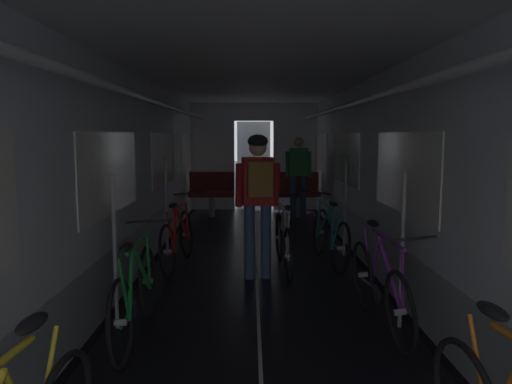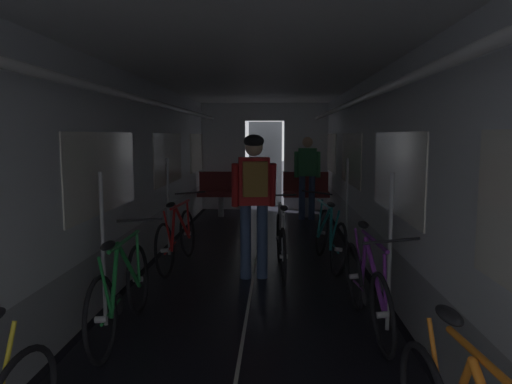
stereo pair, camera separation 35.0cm
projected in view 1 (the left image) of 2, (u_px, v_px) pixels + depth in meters
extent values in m
cube|color=black|center=(133.00, 287.00, 5.44)|extent=(0.08, 11.50, 0.01)
cube|color=black|center=(380.00, 286.00, 5.47)|extent=(0.08, 11.50, 0.01)
cube|color=beige|center=(257.00, 287.00, 5.45)|extent=(0.03, 11.27, 0.00)
cube|color=#9EA0A5|center=(124.00, 262.00, 5.40)|extent=(0.12, 11.50, 0.60)
cube|color=silver|center=(120.00, 153.00, 5.26)|extent=(0.12, 11.50, 1.85)
cube|color=white|center=(111.00, 173.00, 4.71)|extent=(0.02, 1.90, 0.80)
cube|color=white|center=(164.00, 159.00, 7.56)|extent=(0.02, 1.90, 0.80)
cube|color=white|center=(188.00, 152.00, 10.42)|extent=(0.02, 1.90, 0.80)
cube|color=yellow|center=(111.00, 173.00, 4.68)|extent=(0.01, 0.20, 0.28)
cylinder|color=white|center=(149.00, 100.00, 5.19)|extent=(0.07, 11.04, 0.07)
cylinder|color=#B7BABF|center=(115.00, 252.00, 4.21)|extent=(0.04, 0.04, 1.40)
cylinder|color=#B7BABF|center=(166.00, 207.00, 6.80)|extent=(0.04, 0.04, 1.40)
cube|color=#9EA0A5|center=(390.00, 261.00, 5.43)|extent=(0.12, 11.50, 0.60)
cube|color=silver|center=(394.00, 153.00, 5.29)|extent=(0.12, 11.50, 1.85)
cube|color=white|center=(404.00, 173.00, 4.74)|extent=(0.02, 1.90, 0.80)
cube|color=white|center=(346.00, 159.00, 7.59)|extent=(0.02, 1.90, 0.80)
cube|color=white|center=(320.00, 152.00, 10.45)|extent=(0.02, 1.90, 0.80)
cube|color=yellow|center=(398.00, 171.00, 4.93)|extent=(0.01, 0.20, 0.28)
cylinder|color=white|center=(364.00, 100.00, 5.22)|extent=(0.07, 11.04, 0.07)
cylinder|color=#B7BABF|center=(402.00, 251.00, 4.24)|extent=(0.04, 0.04, 1.40)
cylinder|color=#B7BABF|center=(345.00, 207.00, 6.82)|extent=(0.04, 0.04, 1.40)
cube|color=silver|center=(213.00, 157.00, 11.07)|extent=(1.00, 0.12, 2.45)
cube|color=silver|center=(295.00, 157.00, 11.09)|extent=(1.00, 0.12, 2.45)
cube|color=silver|center=(254.00, 112.00, 10.96)|extent=(0.90, 0.12, 0.40)
cube|color=#4C4F54|center=(254.00, 164.00, 11.80)|extent=(0.81, 0.04, 2.05)
cube|color=white|center=(257.00, 61.00, 5.16)|extent=(3.14, 11.62, 0.12)
cylinder|color=gray|center=(212.00, 206.00, 10.13)|extent=(0.12, 0.12, 0.44)
cube|color=maroon|center=(212.00, 194.00, 10.10)|extent=(0.96, 0.44, 0.10)
cube|color=maroon|center=(212.00, 181.00, 10.26)|extent=(0.96, 0.08, 0.40)
torus|color=gray|center=(192.00, 172.00, 10.26)|extent=(0.14, 0.14, 0.02)
cylinder|color=gray|center=(297.00, 206.00, 10.15)|extent=(0.12, 0.12, 0.44)
cube|color=maroon|center=(297.00, 194.00, 10.12)|extent=(0.96, 0.44, 0.10)
cube|color=maroon|center=(296.00, 181.00, 10.28)|extent=(0.96, 0.08, 0.40)
torus|color=gray|center=(276.00, 172.00, 10.28)|extent=(0.14, 0.14, 0.02)
cylinder|color=yellow|center=(47.00, 381.00, 2.24)|extent=(0.08, 0.16, 0.49)
ellipsoid|color=black|center=(32.00, 323.00, 2.16)|extent=(0.11, 0.25, 0.07)
torus|color=black|center=(341.00, 248.00, 5.91)|extent=(0.20, 0.68, 0.67)
cylinder|color=#B2B2B7|center=(341.00, 248.00, 5.91)|extent=(0.10, 0.06, 0.06)
torus|color=black|center=(320.00, 232.00, 6.91)|extent=(0.20, 0.68, 0.67)
cylinder|color=#B2B2B7|center=(320.00, 232.00, 6.91)|extent=(0.10, 0.06, 0.06)
cylinder|color=teal|center=(324.00, 221.00, 6.57)|extent=(0.17, 0.53, 0.56)
cylinder|color=teal|center=(332.00, 227.00, 6.17)|extent=(0.08, 0.35, 0.55)
cylinder|color=teal|center=(325.00, 204.00, 6.38)|extent=(0.12, 0.82, 0.04)
cylinder|color=teal|center=(337.00, 228.00, 5.94)|extent=(0.11, 0.16, 0.49)
cylinder|color=teal|center=(336.00, 246.00, 6.13)|extent=(0.07, 0.45, 0.07)
cylinder|color=teal|center=(319.00, 216.00, 6.85)|extent=(0.09, 0.10, 0.49)
cylinder|color=black|center=(331.00, 244.00, 6.36)|extent=(0.05, 0.17, 0.17)
ellipsoid|color=black|center=(333.00, 204.00, 5.95)|extent=(0.12, 0.25, 0.07)
cylinder|color=black|center=(316.00, 192.00, 6.82)|extent=(0.44, 0.07, 0.08)
torus|color=black|center=(168.00, 252.00, 5.73)|extent=(0.15, 0.68, 0.67)
cylinder|color=#B2B2B7|center=(168.00, 252.00, 5.73)|extent=(0.10, 0.06, 0.06)
torus|color=black|center=(186.00, 234.00, 6.74)|extent=(0.15, 0.68, 0.67)
cylinder|color=#B2B2B7|center=(186.00, 234.00, 6.74)|extent=(0.10, 0.06, 0.06)
cylinder|color=red|center=(182.00, 223.00, 6.40)|extent=(0.13, 0.54, 0.56)
cylinder|color=red|center=(175.00, 229.00, 6.00)|extent=(0.06, 0.35, 0.55)
cylinder|color=red|center=(181.00, 205.00, 6.22)|extent=(0.11, 0.82, 0.04)
cylinder|color=red|center=(170.00, 231.00, 5.77)|extent=(0.08, 0.16, 0.49)
cylinder|color=red|center=(172.00, 249.00, 5.96)|extent=(0.06, 0.45, 0.07)
cylinder|color=red|center=(187.00, 218.00, 6.68)|extent=(0.07, 0.09, 0.49)
cylinder|color=black|center=(176.00, 247.00, 6.18)|extent=(0.04, 0.17, 0.17)
ellipsoid|color=black|center=(173.00, 205.00, 5.78)|extent=(0.12, 0.25, 0.07)
cylinder|color=black|center=(189.00, 193.00, 6.66)|extent=(0.44, 0.06, 0.06)
torus|color=black|center=(120.00, 323.00, 3.56)|extent=(0.08, 0.67, 0.67)
cylinder|color=#B2B2B7|center=(120.00, 323.00, 3.56)|extent=(0.09, 0.05, 0.06)
torus|color=black|center=(148.00, 281.00, 4.57)|extent=(0.08, 0.67, 0.67)
cylinder|color=#B2B2B7|center=(148.00, 281.00, 4.57)|extent=(0.09, 0.05, 0.06)
cylinder|color=#1E8438|center=(142.00, 268.00, 4.23)|extent=(0.07, 0.54, 0.56)
cylinder|color=#1E8438|center=(131.00, 282.00, 3.83)|extent=(0.07, 0.34, 0.55)
cylinder|color=#1E8438|center=(139.00, 242.00, 4.05)|extent=(0.05, 0.82, 0.04)
cylinder|color=#1E8438|center=(124.00, 288.00, 3.60)|extent=(0.05, 0.16, 0.49)
cylinder|color=#1E8438|center=(128.00, 314.00, 3.79)|extent=(0.03, 0.45, 0.07)
cylinder|color=#1E8438|center=(148.00, 257.00, 4.51)|extent=(0.06, 0.09, 0.49)
cylinder|color=black|center=(134.00, 307.00, 4.01)|extent=(0.02, 0.17, 0.17)
ellipsoid|color=black|center=(126.00, 247.00, 3.62)|extent=(0.10, 0.24, 0.07)
cylinder|color=black|center=(150.00, 221.00, 4.50)|extent=(0.44, 0.03, 0.05)
torus|color=black|center=(363.00, 275.00, 4.78)|extent=(0.13, 0.67, 0.67)
cylinder|color=#B2B2B7|center=(363.00, 275.00, 4.78)|extent=(0.10, 0.06, 0.06)
torus|color=black|center=(400.00, 312.00, 3.77)|extent=(0.13, 0.67, 0.67)
cylinder|color=#B2B2B7|center=(400.00, 312.00, 3.77)|extent=(0.10, 0.06, 0.06)
cylinder|color=purple|center=(390.00, 274.00, 4.06)|extent=(0.12, 0.54, 0.56)
cylinder|color=purple|center=(375.00, 261.00, 4.47)|extent=(0.07, 0.35, 0.55)
cylinder|color=purple|center=(387.00, 239.00, 4.18)|extent=(0.08, 0.82, 0.04)
cylinder|color=purple|center=(368.00, 253.00, 4.69)|extent=(0.08, 0.16, 0.49)
cylinder|color=purple|center=(369.00, 284.00, 4.56)|extent=(0.05, 0.45, 0.07)
cylinder|color=purple|center=(403.00, 281.00, 3.78)|extent=(0.07, 0.09, 0.49)
cylinder|color=black|center=(377.00, 294.00, 4.34)|extent=(0.04, 0.17, 0.17)
ellipsoid|color=black|center=(373.00, 223.00, 4.60)|extent=(0.11, 0.24, 0.07)
cylinder|color=black|center=(409.00, 239.00, 3.72)|extent=(0.44, 0.05, 0.06)
cylinder|color=orange|center=(478.00, 366.00, 2.39)|extent=(0.08, 0.16, 0.49)
ellipsoid|color=black|center=(492.00, 311.00, 2.31)|extent=(0.11, 0.25, 0.07)
cylinder|color=#384C75|center=(249.00, 242.00, 5.74)|extent=(0.13, 0.13, 0.90)
cylinder|color=#384C75|center=(266.00, 241.00, 5.77)|extent=(0.13, 0.13, 0.90)
cube|color=red|center=(258.00, 181.00, 5.67)|extent=(0.38, 0.26, 0.56)
cylinder|color=red|center=(239.00, 185.00, 5.66)|extent=(0.11, 0.21, 0.53)
cylinder|color=red|center=(276.00, 185.00, 5.72)|extent=(0.11, 0.21, 0.53)
sphere|color=beige|center=(258.00, 147.00, 5.62)|extent=(0.21, 0.21, 0.21)
ellipsoid|color=black|center=(258.00, 141.00, 5.61)|extent=(0.27, 0.31, 0.16)
cube|color=olive|center=(260.00, 179.00, 5.49)|extent=(0.30, 0.19, 0.40)
torus|color=black|center=(288.00, 256.00, 5.51)|extent=(0.08, 0.67, 0.67)
cylinder|color=#B2B2B7|center=(288.00, 256.00, 5.51)|extent=(0.09, 0.05, 0.05)
torus|color=black|center=(279.00, 237.00, 6.52)|extent=(0.08, 0.67, 0.67)
cylinder|color=#B2B2B7|center=(279.00, 237.00, 6.52)|extent=(0.09, 0.05, 0.05)
cylinder|color=#ADAFB5|center=(282.00, 226.00, 6.19)|extent=(0.05, 0.54, 0.56)
cylinder|color=#ADAFB5|center=(286.00, 232.00, 5.78)|extent=(0.06, 0.34, 0.55)
cylinder|color=#ADAFB5|center=(284.00, 207.00, 6.00)|extent=(0.07, 0.82, 0.03)
cylinder|color=#ADAFB5|center=(288.00, 234.00, 5.55)|extent=(0.03, 0.16, 0.49)
cylinder|color=#ADAFB5|center=(286.00, 253.00, 5.74)|extent=(0.05, 0.45, 0.07)
cylinder|color=#ADAFB5|center=(280.00, 220.00, 6.47)|extent=(0.04, 0.09, 0.49)
cylinder|color=black|center=(284.00, 251.00, 5.96)|extent=(0.02, 0.17, 0.17)
ellipsoid|color=black|center=(289.00, 208.00, 5.57)|extent=(0.10, 0.24, 0.06)
cylinder|color=black|center=(280.00, 195.00, 6.45)|extent=(0.44, 0.04, 0.03)
cylinder|color=#384C75|center=(303.00, 197.00, 9.83)|extent=(0.13, 0.13, 0.90)
cylinder|color=#384C75|center=(293.00, 197.00, 9.83)|extent=(0.13, 0.13, 0.90)
cube|color=#337F47|center=(298.00, 162.00, 9.74)|extent=(0.36, 0.22, 0.56)
cylinder|color=#337F47|center=(309.00, 164.00, 9.73)|extent=(0.09, 0.20, 0.53)
cylinder|color=#337F47|center=(288.00, 164.00, 9.73)|extent=(0.09, 0.20, 0.53)
sphere|color=tan|center=(299.00, 142.00, 9.70)|extent=(0.21, 0.21, 0.21)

